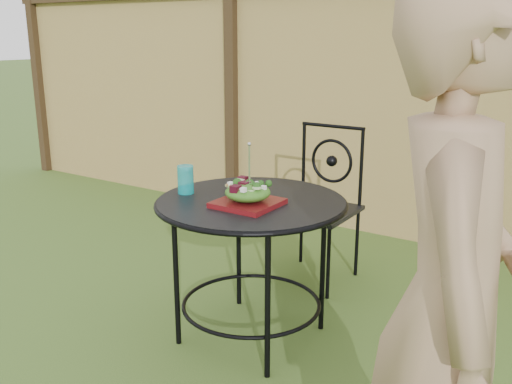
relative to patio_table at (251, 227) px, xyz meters
The scene contains 9 objects.
ground 0.70m from the patio_table, 104.88° to the right, with size 60.00×60.00×0.00m, color #2D4A18.
fence 1.86m from the patio_table, 93.07° to the left, with size 8.00×0.12×1.90m.
patio_table is the anchor object (origin of this frame).
patio_chair 0.86m from the patio_table, 94.70° to the left, with size 0.46×0.46×0.95m.
diner 1.39m from the patio_table, 34.11° to the right, with size 0.59×0.39×1.63m, color #A27C5C.
salad_plate 0.18m from the patio_table, 64.98° to the right, with size 0.27×0.27×0.02m, color #470A0F.
salad 0.23m from the patio_table, 64.98° to the right, with size 0.21×0.21×0.08m, color #235614.
fork 0.35m from the patio_table, 59.93° to the right, with size 0.01×0.01×0.18m, color silver.
drinking_glass 0.40m from the patio_table, 166.19° to the right, with size 0.08×0.08×0.14m, color #0D959A.
Camera 1 is at (1.56, -1.80, 1.49)m, focal length 40.00 mm.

